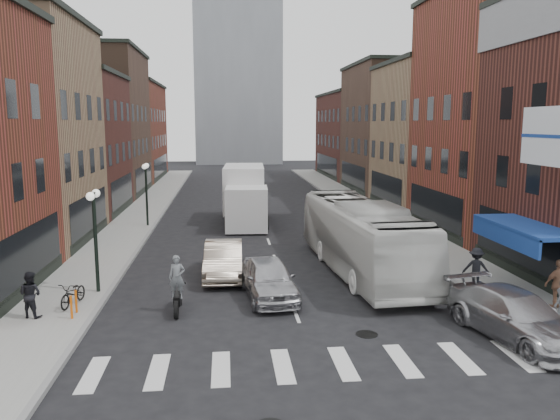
% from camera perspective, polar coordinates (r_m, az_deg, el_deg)
% --- Properties ---
extents(ground, '(160.00, 160.00, 0.00)m').
position_cam_1_polar(ground, '(18.52, 2.11, -11.94)').
color(ground, black).
rests_on(ground, ground).
extents(sidewalk_left, '(3.00, 74.00, 0.15)m').
position_cam_1_polar(sidewalk_left, '(40.14, -14.44, -0.63)').
color(sidewalk_left, gray).
rests_on(sidewalk_left, ground).
extents(sidewalk_right, '(3.00, 74.00, 0.15)m').
position_cam_1_polar(sidewalk_right, '(41.14, 9.66, -0.24)').
color(sidewalk_right, gray).
rests_on(sidewalk_right, ground).
extents(curb_left, '(0.20, 74.00, 0.16)m').
position_cam_1_polar(curb_left, '(39.95, -12.31, -0.70)').
color(curb_left, gray).
rests_on(curb_left, ground).
extents(curb_right, '(0.20, 74.00, 0.16)m').
position_cam_1_polar(curb_right, '(40.78, 7.63, -0.38)').
color(curb_right, gray).
rests_on(curb_right, ground).
extents(crosswalk_stripes, '(12.00, 2.20, 0.01)m').
position_cam_1_polar(crosswalk_stripes, '(15.79, 3.66, -15.82)').
color(crosswalk_stripes, silver).
rests_on(crosswalk_stripes, ground).
extents(bldg_left_mid_b, '(10.30, 10.20, 10.30)m').
position_cam_1_polar(bldg_left_mid_b, '(43.03, -22.94, 6.38)').
color(bldg_left_mid_b, '#49201A').
rests_on(bldg_left_mid_b, ground).
extents(bldg_left_far_a, '(10.30, 12.20, 13.30)m').
position_cam_1_polar(bldg_left_far_a, '(53.62, -19.59, 8.57)').
color(bldg_left_far_a, '#4C3326').
rests_on(bldg_left_far_a, ground).
extents(bldg_left_far_b, '(10.30, 16.20, 11.30)m').
position_cam_1_polar(bldg_left_far_b, '(67.32, -16.72, 7.86)').
color(bldg_left_far_b, brown).
rests_on(bldg_left_far_b, ground).
extents(bldg_right_mid_a, '(10.30, 10.20, 14.30)m').
position_cam_1_polar(bldg_right_mid_a, '(35.66, 23.74, 9.14)').
color(bldg_right_mid_a, brown).
rests_on(bldg_right_mid_a, ground).
extents(bldg_right_mid_b, '(10.30, 10.20, 11.30)m').
position_cam_1_polar(bldg_right_mid_b, '(44.67, 17.29, 7.40)').
color(bldg_right_mid_b, '#957052').
rests_on(bldg_right_mid_b, ground).
extents(bldg_right_far_a, '(10.30, 12.20, 12.30)m').
position_cam_1_polar(bldg_right_far_a, '(54.95, 12.81, 8.34)').
color(bldg_right_far_a, '#4C3326').
rests_on(bldg_right_far_a, ground).
extents(bldg_right_far_b, '(10.30, 16.20, 10.30)m').
position_cam_1_polar(bldg_right_far_b, '(68.39, 9.04, 7.72)').
color(bldg_right_far_b, '#49201A').
rests_on(bldg_right_far_b, ground).
extents(awning_blue, '(1.80, 5.00, 0.78)m').
position_cam_1_polar(awning_blue, '(23.01, 23.83, -1.75)').
color(awning_blue, navy).
rests_on(awning_blue, ground).
extents(billboard_sign, '(1.52, 3.00, 3.70)m').
position_cam_1_polar(billboard_sign, '(20.78, 26.36, 6.74)').
color(billboard_sign, black).
rests_on(billboard_sign, ground).
extents(distant_tower, '(14.00, 14.00, 50.00)m').
position_cam_1_polar(distant_tower, '(96.91, -4.53, 19.97)').
color(distant_tower, '#9399A0').
rests_on(distant_tower, ground).
extents(streetlamp_near, '(0.32, 1.22, 4.11)m').
position_cam_1_polar(streetlamp_near, '(22.02, -18.80, -1.16)').
color(streetlamp_near, black).
rests_on(streetlamp_near, ground).
extents(streetlamp_far, '(0.32, 1.22, 4.11)m').
position_cam_1_polar(streetlamp_far, '(35.67, -13.82, 2.81)').
color(streetlamp_far, black).
rests_on(streetlamp_far, ground).
extents(bike_rack, '(0.08, 0.68, 0.80)m').
position_cam_1_polar(bike_rack, '(20.09, -20.75, -9.19)').
color(bike_rack, '#D8590C').
rests_on(bike_rack, sidewalk_left).
extents(box_truck, '(2.93, 8.76, 3.76)m').
position_cam_1_polar(box_truck, '(36.42, -3.70, 1.51)').
color(box_truck, white).
rests_on(box_truck, ground).
extents(motorcycle_rider, '(0.57, 2.03, 2.07)m').
position_cam_1_polar(motorcycle_rider, '(19.76, -10.68, -7.78)').
color(motorcycle_rider, black).
rests_on(motorcycle_rider, ground).
extents(transit_bus, '(3.50, 11.77, 3.24)m').
position_cam_1_polar(transit_bus, '(24.64, 8.47, -2.79)').
color(transit_bus, silver).
rests_on(transit_bus, ground).
extents(sedan_left_near, '(2.25, 4.64, 1.53)m').
position_cam_1_polar(sedan_left_near, '(21.03, -1.18, -7.16)').
color(sedan_left_near, '#B4B3B8').
rests_on(sedan_left_near, ground).
extents(sedan_left_far, '(1.71, 4.65, 1.52)m').
position_cam_1_polar(sedan_left_far, '(23.96, -5.93, -5.18)').
color(sedan_left_far, beige).
rests_on(sedan_left_far, ground).
extents(curb_car, '(3.15, 5.45, 1.49)m').
position_cam_1_polar(curb_car, '(18.70, 23.41, -10.09)').
color(curb_car, '#AEADB2').
rests_on(curb_car, ground).
extents(parked_bicycle, '(0.95, 1.77, 0.88)m').
position_cam_1_polar(parked_bicycle, '(21.18, -20.79, -8.14)').
color(parked_bicycle, black).
rests_on(parked_bicycle, sidewalk_left).
extents(ped_left_solo, '(0.87, 0.67, 1.58)m').
position_cam_1_polar(ped_left_solo, '(20.38, -24.65, -8.02)').
color(ped_left_solo, black).
rests_on(ped_left_solo, sidewalk_left).
extents(ped_right_a, '(1.16, 0.87, 1.61)m').
position_cam_1_polar(ped_right_a, '(23.16, 19.81, -5.69)').
color(ped_right_a, black).
rests_on(ped_right_a, sidewalk_right).
extents(ped_right_b, '(1.05, 0.53, 1.79)m').
position_cam_1_polar(ped_right_b, '(21.66, 27.13, -6.93)').
color(ped_right_b, '#875B44').
rests_on(ped_right_b, sidewalk_right).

